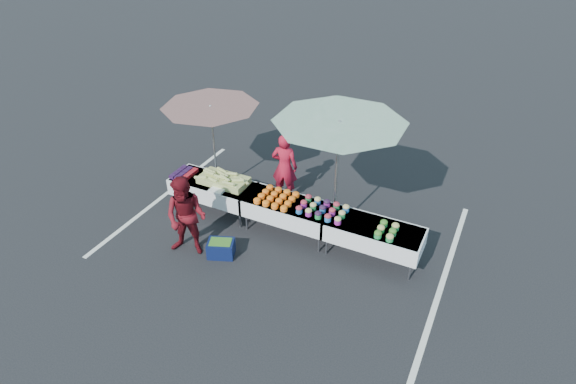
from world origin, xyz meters
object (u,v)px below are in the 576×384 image
at_px(table_center, 288,209).
at_px(storage_bin, 221,248).
at_px(vendor, 285,167).
at_px(umbrella_left, 211,114).
at_px(umbrella_right, 339,132).
at_px(table_right, 373,234).
at_px(customer, 186,217).
at_px(table_left, 213,188).

relative_size(table_center, storage_bin, 3.06).
xyz_separation_m(table_center, vendor, (-0.65, 1.15, 0.22)).
distance_m(umbrella_left, umbrella_right, 3.08).
distance_m(table_right, umbrella_left, 4.29).
height_order(umbrella_right, storage_bin, umbrella_right).
xyz_separation_m(umbrella_left, umbrella_right, (3.04, -0.31, 0.36)).
height_order(customer, umbrella_right, umbrella_right).
bearing_deg(umbrella_right, table_left, -171.39).
xyz_separation_m(vendor, storage_bin, (-0.19, -2.38, -0.63)).
bearing_deg(customer, table_left, 90.79).
height_order(table_left, table_right, same).
xyz_separation_m(table_center, umbrella_right, (0.84, 0.40, 1.73)).
bearing_deg(table_left, vendor, 45.12).
bearing_deg(umbrella_left, customer, -70.55).
bearing_deg(table_right, vendor, 154.87).
bearing_deg(table_right, table_left, 180.00).
relative_size(table_left, umbrella_right, 0.57).
bearing_deg(vendor, umbrella_left, 5.61).
relative_size(vendor, umbrella_left, 0.66).
relative_size(umbrella_right, storage_bin, 5.34).
relative_size(table_right, storage_bin, 3.06).
relative_size(table_left, customer, 1.11).
xyz_separation_m(table_center, storage_bin, (-0.85, -1.23, -0.41)).
distance_m(table_right, umbrella_right, 2.02).
xyz_separation_m(table_right, storage_bin, (-2.65, -1.23, -0.41)).
xyz_separation_m(table_center, table_right, (1.80, 0.00, 0.00)).
bearing_deg(table_left, umbrella_left, 119.31).
bearing_deg(vendor, table_center, 109.22).
bearing_deg(customer, vendor, 59.49).
bearing_deg(storage_bin, table_right, 3.30).
height_order(vendor, umbrella_left, umbrella_left).
bearing_deg(umbrella_right, table_center, -154.62).
bearing_deg(storage_bin, umbrella_left, 103.25).
height_order(vendor, storage_bin, vendor).
distance_m(table_center, customer, 2.03).
height_order(table_center, umbrella_left, umbrella_left).
bearing_deg(table_center, customer, -136.07).
distance_m(table_center, vendor, 1.34).
bearing_deg(umbrella_right, table_right, -22.69).
distance_m(table_center, table_right, 1.80).
bearing_deg(table_left, storage_bin, -52.22).
relative_size(vendor, umbrella_right, 0.50).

